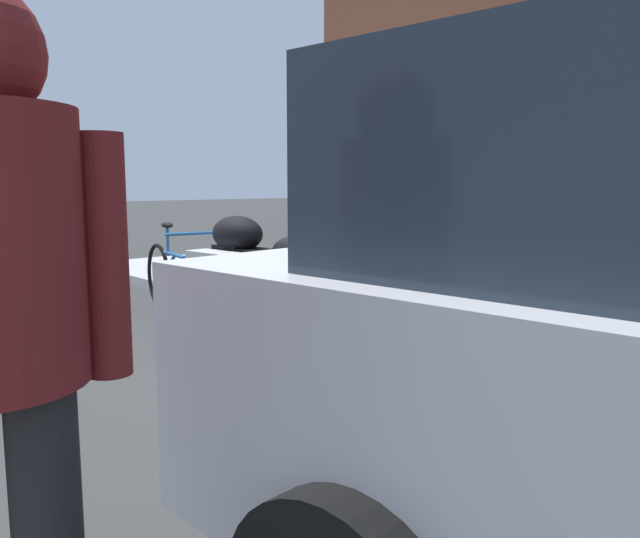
% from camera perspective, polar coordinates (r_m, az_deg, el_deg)
% --- Properties ---
extents(ground_plane, '(80.00, 80.00, 0.00)m').
position_cam_1_polar(ground_plane, '(4.45, -6.83, -9.61)').
color(ground_plane, '#323232').
extents(touring_motorcycle, '(2.10, 0.80, 1.39)m').
position_cam_1_polar(touring_motorcycle, '(4.74, -4.87, -1.08)').
color(touring_motorcycle, black).
rests_on(touring_motorcycle, ground_plane).
extents(parked_bicycle, '(1.74, 0.48, 0.94)m').
position_cam_1_polar(parked_bicycle, '(6.39, -12.91, -0.95)').
color(parked_bicycle, black).
rests_on(parked_bicycle, ground_plane).
extents(sandwich_board_sign, '(0.55, 0.43, 1.04)m').
position_cam_1_polar(sandwich_board_sign, '(6.58, 1.63, 1.83)').
color(sandwich_board_sign, black).
rests_on(sandwich_board_sign, sidewalk_curb).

